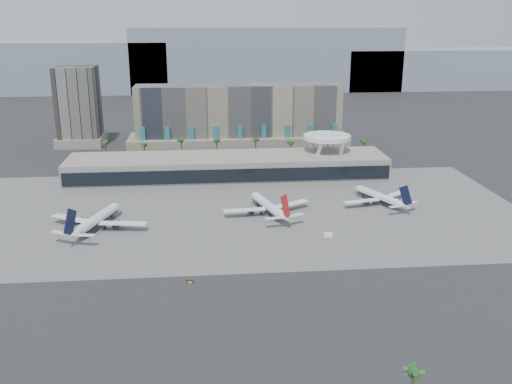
{
  "coord_description": "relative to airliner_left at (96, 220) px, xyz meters",
  "views": [
    {
      "loc": [
        -12.13,
        -186.96,
        85.41
      ],
      "look_at": [
        8.75,
        40.0,
        13.48
      ],
      "focal_mm": 40.0,
      "sensor_mm": 36.0,
      "label": 1
    }
  ],
  "objects": [
    {
      "name": "near_palm_b",
      "position": [
        88.33,
        -125.01,
        7.27
      ],
      "size": [
        6.0,
        6.0,
        14.02
      ],
      "color": "brown",
      "rests_on": "ground"
    },
    {
      "name": "office_tower",
      "position": [
        -37.39,
        161.84,
        19.07
      ],
      "size": [
        30.0,
        30.0,
        52.0
      ],
      "color": "black",
      "rests_on": "ground"
    },
    {
      "name": "palm_row",
      "position": [
        64.61,
        106.84,
        6.62
      ],
      "size": [
        157.8,
        2.8,
        13.1
      ],
      "color": "brown",
      "rests_on": "ground"
    },
    {
      "name": "ground",
      "position": [
        57.61,
        -38.16,
        -3.87
      ],
      "size": [
        900.0,
        900.0,
        0.0
      ],
      "primitive_type": "plane",
      "color": "#232326",
      "rests_on": "ground"
    },
    {
      "name": "airliner_centre",
      "position": [
        72.85,
        11.68,
        -0.2
      ],
      "size": [
        39.58,
        41.0,
        14.56
      ],
      "rotation": [
        0.0,
        0.0,
        0.29
      ],
      "color": "white",
      "rests_on": "ground"
    },
    {
      "name": "service_vehicle_a",
      "position": [
        11.57,
        1.62,
        -2.79
      ],
      "size": [
        4.64,
        2.64,
        2.17
      ],
      "primitive_type": "cube",
      "rotation": [
        0.0,
        0.0,
        -0.11
      ],
      "color": "white",
      "rests_on": "ground"
    },
    {
      "name": "service_vehicle_b",
      "position": [
        93.39,
        -17.31,
        -3.04
      ],
      "size": [
        3.25,
        1.87,
        1.67
      ],
      "primitive_type": "cube",
      "rotation": [
        0.0,
        0.0,
        0.01
      ],
      "color": "white",
      "rests_on": "ground"
    },
    {
      "name": "airliner_left",
      "position": [
        0.0,
        0.0,
        0.0
      ],
      "size": [
        41.34,
        42.73,
        15.35
      ],
      "rotation": [
        0.0,
        0.0,
        -0.34
      ],
      "color": "white",
      "rests_on": "ground"
    },
    {
      "name": "mountain_ridge",
      "position": [
        85.48,
        431.84,
        26.02
      ],
      "size": [
        680.0,
        60.0,
        70.0
      ],
      "color": "gray",
      "rests_on": "ground"
    },
    {
      "name": "saucer_structure",
      "position": [
        112.61,
        77.84,
        14.58
      ],
      "size": [
        26.0,
        26.0,
        21.89
      ],
      "color": "white",
      "rests_on": "ground"
    },
    {
      "name": "airliner_right",
      "position": [
        126.11,
        20.96,
        -0.48
      ],
      "size": [
        35.16,
        36.17,
        13.43
      ],
      "rotation": [
        0.0,
        0.0,
        0.43
      ],
      "color": "white",
      "rests_on": "ground"
    },
    {
      "name": "hotel",
      "position": [
        67.61,
        136.26,
        12.94
      ],
      "size": [
        140.0,
        30.0,
        42.0
      ],
      "color": "gray",
      "rests_on": "ground"
    },
    {
      "name": "taxiway_sign",
      "position": [
        39.35,
        -53.72,
        -3.33
      ],
      "size": [
        2.39,
        0.94,
        1.09
      ],
      "rotation": [
        0.0,
        0.0,
        -0.27
      ],
      "color": "black",
      "rests_on": "ground"
    },
    {
      "name": "terminal",
      "position": [
        57.61,
        71.68,
        2.64
      ],
      "size": [
        170.0,
        32.5,
        14.5
      ],
      "color": "gray",
      "rests_on": "ground"
    },
    {
      "name": "apron_pad",
      "position": [
        57.61,
        16.84,
        -3.84
      ],
      "size": [
        260.0,
        130.0,
        0.06
      ],
      "primitive_type": "cube",
      "color": "#5B5B59",
      "rests_on": "ground"
    }
  ]
}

